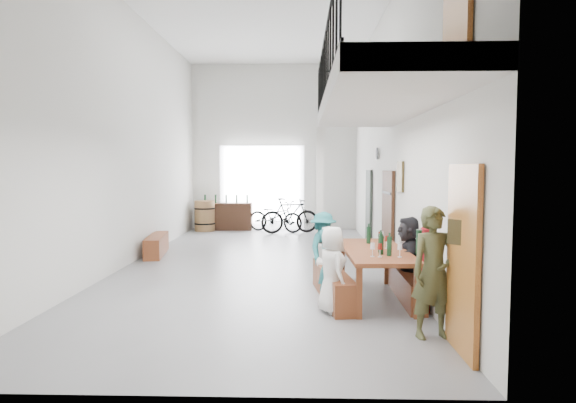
{
  "coord_description": "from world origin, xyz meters",
  "views": [
    {
      "loc": [
        0.93,
        -10.17,
        2.06
      ],
      "look_at": [
        0.66,
        -0.5,
        1.38
      ],
      "focal_mm": 30.0,
      "sensor_mm": 36.0,
      "label": 1
    }
  ],
  "objects_px": {
    "bench_inner": "(333,285)",
    "tasting_table": "(375,255)",
    "side_bench": "(157,245)",
    "bicycle_near": "(275,216)",
    "host_standing": "(434,272)",
    "oak_barrel": "(205,216)",
    "serving_counter": "(226,216)"
  },
  "relations": [
    {
      "from": "host_standing",
      "to": "oak_barrel",
      "type": "bearing_deg",
      "value": 103.19
    },
    {
      "from": "bench_inner",
      "to": "host_standing",
      "type": "relative_size",
      "value": 1.27
    },
    {
      "from": "tasting_table",
      "to": "host_standing",
      "type": "xyz_separation_m",
      "value": [
        0.45,
        -1.7,
        0.09
      ]
    },
    {
      "from": "oak_barrel",
      "to": "serving_counter",
      "type": "bearing_deg",
      "value": 22.33
    },
    {
      "from": "host_standing",
      "to": "bicycle_near",
      "type": "distance_m",
      "value": 9.91
    },
    {
      "from": "tasting_table",
      "to": "side_bench",
      "type": "relative_size",
      "value": 1.41
    },
    {
      "from": "serving_counter",
      "to": "oak_barrel",
      "type": "bearing_deg",
      "value": -158.13
    },
    {
      "from": "oak_barrel",
      "to": "host_standing",
      "type": "height_order",
      "value": "host_standing"
    },
    {
      "from": "tasting_table",
      "to": "oak_barrel",
      "type": "height_order",
      "value": "oak_barrel"
    },
    {
      "from": "side_bench",
      "to": "bicycle_near",
      "type": "relative_size",
      "value": 0.86
    },
    {
      "from": "host_standing",
      "to": "bicycle_near",
      "type": "relative_size",
      "value": 0.83
    },
    {
      "from": "serving_counter",
      "to": "host_standing",
      "type": "distance_m",
      "value": 10.86
    },
    {
      "from": "serving_counter",
      "to": "bicycle_near",
      "type": "relative_size",
      "value": 0.88
    },
    {
      "from": "tasting_table",
      "to": "bench_inner",
      "type": "xyz_separation_m",
      "value": [
        -0.66,
        -0.04,
        -0.47
      ]
    },
    {
      "from": "tasting_table",
      "to": "oak_barrel",
      "type": "distance_m",
      "value": 9.17
    },
    {
      "from": "bench_inner",
      "to": "oak_barrel",
      "type": "height_order",
      "value": "oak_barrel"
    },
    {
      "from": "serving_counter",
      "to": "side_bench",
      "type": "bearing_deg",
      "value": -101.81
    },
    {
      "from": "tasting_table",
      "to": "host_standing",
      "type": "height_order",
      "value": "host_standing"
    },
    {
      "from": "bench_inner",
      "to": "oak_barrel",
      "type": "xyz_separation_m",
      "value": [
        -3.65,
        8.12,
        0.26
      ]
    },
    {
      "from": "side_bench",
      "to": "bicycle_near",
      "type": "xyz_separation_m",
      "value": [
        2.58,
        4.18,
        0.27
      ]
    },
    {
      "from": "bench_inner",
      "to": "oak_barrel",
      "type": "relative_size",
      "value": 2.06
    },
    {
      "from": "bicycle_near",
      "to": "host_standing",
      "type": "bearing_deg",
      "value": -141.29
    },
    {
      "from": "bicycle_near",
      "to": "serving_counter",
      "type": "bearing_deg",
      "value": 98.96
    },
    {
      "from": "serving_counter",
      "to": "bicycle_near",
      "type": "height_order",
      "value": "bicycle_near"
    },
    {
      "from": "bench_inner",
      "to": "tasting_table",
      "type": "bearing_deg",
      "value": -3.79
    },
    {
      "from": "serving_counter",
      "to": "host_standing",
      "type": "bearing_deg",
      "value": -68.3
    },
    {
      "from": "host_standing",
      "to": "tasting_table",
      "type": "bearing_deg",
      "value": 92.06
    },
    {
      "from": "tasting_table",
      "to": "side_bench",
      "type": "xyz_separation_m",
      "value": [
        -4.58,
        3.72,
        -0.47
      ]
    },
    {
      "from": "bench_inner",
      "to": "side_bench",
      "type": "distance_m",
      "value": 5.43
    },
    {
      "from": "tasting_table",
      "to": "oak_barrel",
      "type": "relative_size",
      "value": 2.36
    },
    {
      "from": "bench_inner",
      "to": "bicycle_near",
      "type": "bearing_deg",
      "value": 92.45
    },
    {
      "from": "oak_barrel",
      "to": "serving_counter",
      "type": "xyz_separation_m",
      "value": [
        0.66,
        0.27,
        -0.05
      ]
    }
  ]
}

